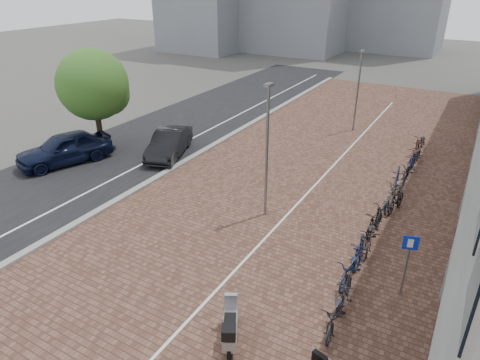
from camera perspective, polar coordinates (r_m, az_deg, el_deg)
name	(u,v)px	position (r m, az deg, el deg)	size (l,w,h in m)	color
ground	(153,280)	(15.30, -11.61, -12.98)	(140.00, 140.00, 0.00)	#474442
plaza_brick	(327,168)	(23.54, 11.60, 1.63)	(14.50, 42.00, 0.04)	brown
street_asphalt	(167,133)	(28.57, -9.72, 6.15)	(8.00, 50.00, 0.03)	black
curb	(217,143)	(26.36, -3.10, 4.94)	(0.35, 42.00, 0.14)	gray
lane_line	(192,139)	(27.40, -6.45, 5.53)	(0.12, 44.00, 0.00)	white
parking_line	(331,168)	(23.48, 12.06, 1.58)	(0.10, 30.00, 0.00)	white
car_navy	(65,148)	(25.28, -22.39, 3.94)	(2.03, 5.04, 1.72)	black
car_dark	(169,143)	(24.77, -9.44, 4.89)	(1.58, 4.53, 1.49)	black
scooter_front	(230,325)	(12.61, -1.32, -18.78)	(0.55, 1.75, 1.21)	#9B9BA0
parking_sign	(408,257)	(14.48, 21.52, -9.52)	(0.46, 0.18, 2.27)	slate
lamp_near	(267,154)	(17.40, 3.60, 3.43)	(0.12, 0.12, 5.68)	gray
lamp_far	(357,92)	(29.04, 15.41, 11.23)	(0.12, 0.12, 5.16)	slate
street_tree	(96,87)	(25.98, -18.70, 11.75)	(4.02, 4.02, 5.85)	#382619
bike_row	(391,199)	(19.93, 19.54, -2.42)	(1.17, 18.12, 1.05)	black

